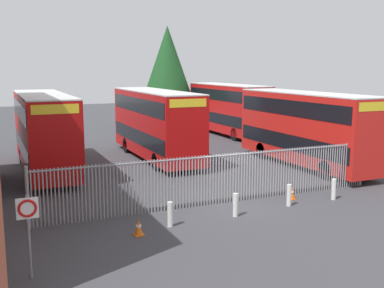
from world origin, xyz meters
name	(u,v)px	position (x,y,z in m)	size (l,w,h in m)	color
ground_plane	(165,167)	(0.00, 8.00, 0.00)	(100.00, 100.00, 0.00)	#3D3D42
palisade_fence	(220,177)	(-0.40, 0.00, 1.18)	(15.95, 0.14, 2.35)	gray
double_decker_bus_near_gate	(305,126)	(7.81, 4.97, 2.42)	(2.54, 10.81, 4.42)	red
double_decker_bus_behind_fence_left	(155,122)	(0.32, 10.63, 2.42)	(2.54, 10.81, 4.42)	#B70C0C
double_decker_bus_behind_fence_right	(44,129)	(-6.65, 9.67, 2.42)	(2.54, 10.81, 4.42)	#B70C0C
double_decker_bus_far_back	(228,107)	(9.75, 18.44, 2.42)	(2.54, 10.81, 4.42)	red
bollard_near_left	(170,214)	(-3.46, -1.89, 0.47)	(0.20, 0.20, 0.95)	silver
bollard_center_front	(235,205)	(-0.67, -1.84, 0.47)	(0.20, 0.20, 0.95)	silver
bollard_near_right	(289,195)	(2.13, -1.50, 0.47)	(0.20, 0.20, 0.95)	silver
bollard_far_right	(334,189)	(4.56, -1.48, 0.47)	(0.20, 0.20, 0.95)	silver
traffic_cone_by_gate	(292,193)	(2.85, -0.71, 0.29)	(0.34, 0.34, 0.59)	orange
traffic_cone_mid_forecourt	(139,227)	(-4.81, -2.29, 0.29)	(0.34, 0.34, 0.59)	orange
speed_limit_sign_post	(28,218)	(-8.58, -4.33, 1.78)	(0.60, 0.14, 2.40)	slate
tree_tall_back	(168,67)	(6.46, 24.62, 5.92)	(5.40, 5.40, 9.78)	#4C3823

